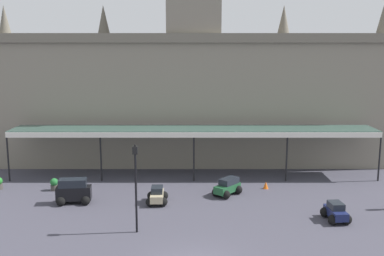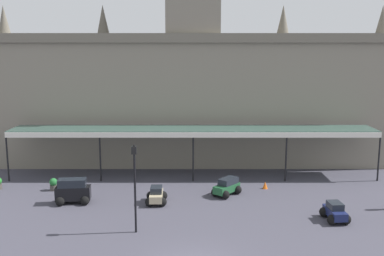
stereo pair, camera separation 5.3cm
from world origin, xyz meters
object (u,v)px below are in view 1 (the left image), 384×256
Objects in this scene: car_navy_sedan at (333,213)px; car_beige_sedan at (155,196)px; car_green_estate at (226,188)px; planter_forecourt_centre at (52,184)px; victorian_lamppost at (134,179)px; traffic_cone at (264,185)px; car_black_van at (71,192)px.

car_navy_sedan is 12.05m from car_beige_sedan.
car_green_estate reaches higher than planter_forecourt_centre.
car_navy_sedan is 2.20× the size of planter_forecourt_centre.
car_navy_sedan is at bearing -37.70° from car_green_estate.
victorian_lamppost reaches higher than traffic_cone.
traffic_cone is (8.23, 3.31, -0.22)m from car_beige_sedan.
car_navy_sedan and car_beige_sedan have the same top height.
car_navy_sedan is 0.39× the size of victorian_lamppost.
car_beige_sedan is (5.88, 0.02, -0.30)m from car_black_van.
car_black_van is 5.89m from car_beige_sedan.
victorian_lamppost is 5.59× the size of planter_forecourt_centre.
planter_forecourt_centre is (-7.33, 7.97, -2.81)m from victorian_lamppost.
planter_forecourt_centre is at bearing 128.10° from car_black_van.
car_black_van is 7.58m from victorian_lamppost.
victorian_lamppost reaches higher than planter_forecourt_centre.
victorian_lamppost is (-5.95, -6.85, 2.74)m from car_green_estate.
victorian_lamppost is 11.19m from planter_forecourt_centre.
victorian_lamppost is (5.06, -5.07, 2.49)m from car_black_van.
car_green_estate is at bearing 19.05° from car_beige_sedan.
car_green_estate reaches higher than car_beige_sedan.
car_navy_sedan is 8.19m from car_green_estate.
traffic_cone is at bearing 13.28° from car_black_van.
car_black_van reaches higher than car_beige_sedan.
victorian_lamppost reaches higher than car_black_van.
car_black_van is 1.20× the size of car_beige_sedan.
car_beige_sedan is 8.65m from planter_forecourt_centre.
traffic_cone is (14.11, 3.33, -0.53)m from car_black_van.
car_black_van is at bearing -170.76° from car_green_estate.
car_navy_sedan is 20.69m from planter_forecourt_centre.
traffic_cone is at bearing 42.85° from victorian_lamppost.
planter_forecourt_centre is (-2.28, 2.90, -0.32)m from car_black_van.
car_navy_sedan is at bearing -62.72° from traffic_cone.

